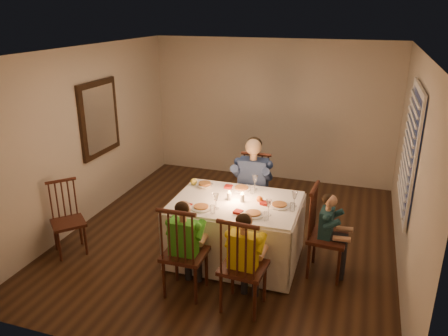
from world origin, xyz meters
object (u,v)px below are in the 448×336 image
(chair_near_left, at_px, (186,291))
(child_teal, at_px, (324,273))
(dining_table, at_px, (236,218))
(chair_adult, at_px, (251,229))
(chair_extra, at_px, (72,252))
(adult, at_px, (251,229))
(chair_end, at_px, (324,273))
(serving_bowl, at_px, (205,186))
(chair_near_right, at_px, (243,306))
(child_green, at_px, (186,291))
(child_yellow, at_px, (243,306))

(chair_near_left, bearing_deg, child_teal, -150.21)
(dining_table, relative_size, child_teal, 1.51)
(dining_table, bearing_deg, chair_near_left, -112.47)
(chair_adult, relative_size, child_teal, 1.07)
(child_teal, bearing_deg, chair_extra, 103.32)
(chair_extra, xyz_separation_m, child_teal, (3.29, 0.57, 0.00))
(dining_table, xyz_separation_m, adult, (-0.02, 0.86, -0.59))
(chair_extra, distance_m, child_teal, 3.34)
(chair_end, xyz_separation_m, serving_bowl, (-1.67, 0.25, 0.86))
(serving_bowl, bearing_deg, child_teal, -8.63)
(chair_near_right, distance_m, chair_end, 1.22)
(chair_adult, distance_m, chair_end, 1.43)
(chair_extra, height_order, child_green, child_green)
(chair_extra, bearing_deg, chair_near_left, -57.53)
(chair_near_right, height_order, serving_bowl, serving_bowl)
(dining_table, distance_m, child_teal, 1.29)
(chair_near_right, height_order, chair_end, same)
(chair_adult, height_order, chair_extra, chair_adult)
(chair_near_left, relative_size, child_green, 0.98)
(chair_extra, height_order, adult, adult)
(chair_near_right, distance_m, adult, 1.81)
(chair_end, xyz_separation_m, child_teal, (0.00, 0.00, 0.00))
(adult, relative_size, serving_bowl, 6.72)
(chair_near_right, bearing_deg, chair_end, -126.45)
(chair_extra, bearing_deg, adult, -14.20)
(adult, bearing_deg, chair_near_left, -102.32)
(chair_end, xyz_separation_m, child_yellow, (-0.78, -0.94, 0.00))
(chair_near_left, xyz_separation_m, child_yellow, (0.70, -0.05, 0.00))
(chair_near_left, bearing_deg, child_yellow, 174.65)
(chair_near_right, xyz_separation_m, child_teal, (0.78, 0.94, 0.00))
(dining_table, relative_size, chair_near_left, 1.42)
(chair_near_left, relative_size, child_yellow, 0.99)
(adult, xyz_separation_m, child_yellow, (0.37, -1.77, 0.00))
(chair_end, height_order, serving_bowl, serving_bowl)
(dining_table, bearing_deg, child_teal, 0.95)
(child_yellow, bearing_deg, child_teal, -126.45)
(chair_end, bearing_deg, child_teal, 0.00)
(chair_adult, distance_m, chair_near_left, 1.75)
(adult, relative_size, child_yellow, 1.22)
(chair_near_left, bearing_deg, chair_end, -150.21)
(chair_adult, height_order, child_yellow, child_yellow)
(chair_near_right, xyz_separation_m, chair_end, (0.78, 0.94, 0.00))
(chair_adult, xyz_separation_m, chair_end, (1.16, -0.83, 0.00))
(chair_near_left, distance_m, child_teal, 1.73)
(child_green, bearing_deg, child_teal, -150.21)
(dining_table, xyz_separation_m, chair_end, (1.14, 0.03, -0.59))
(chair_adult, height_order, serving_bowl, serving_bowl)
(chair_extra, height_order, child_teal, child_teal)
(chair_extra, relative_size, adult, 0.71)
(chair_end, bearing_deg, child_yellow, 143.67)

